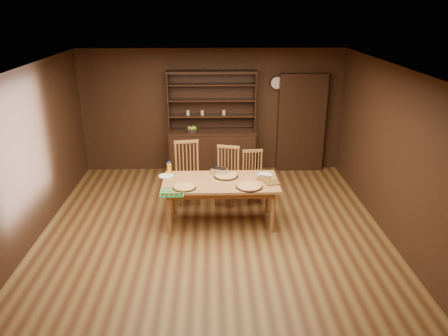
{
  "coord_description": "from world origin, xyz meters",
  "views": [
    {
      "loc": [
        -0.0,
        -6.08,
        3.48
      ],
      "look_at": [
        0.18,
        0.4,
        1.0
      ],
      "focal_mm": 35.0,
      "sensor_mm": 36.0,
      "label": 1
    }
  ],
  "objects_px": {
    "china_hutch": "(212,146)",
    "chair_left": "(188,170)",
    "chair_center": "(227,173)",
    "chair_right": "(253,175)",
    "dining_table": "(220,186)",
    "juice_bottle": "(169,168)"
  },
  "relations": [
    {
      "from": "juice_bottle",
      "to": "china_hutch",
      "type": "bearing_deg",
      "value": 69.54
    },
    {
      "from": "dining_table",
      "to": "juice_bottle",
      "type": "relative_size",
      "value": 8.71
    },
    {
      "from": "dining_table",
      "to": "chair_left",
      "type": "distance_m",
      "value": 1.08
    },
    {
      "from": "chair_center",
      "to": "chair_right",
      "type": "bearing_deg",
      "value": 18.81
    },
    {
      "from": "chair_right",
      "to": "juice_bottle",
      "type": "height_order",
      "value": "juice_bottle"
    },
    {
      "from": "china_hutch",
      "to": "chair_right",
      "type": "height_order",
      "value": "china_hutch"
    },
    {
      "from": "dining_table",
      "to": "chair_right",
      "type": "distance_m",
      "value": 1.08
    },
    {
      "from": "dining_table",
      "to": "chair_right",
      "type": "xyz_separation_m",
      "value": [
        0.62,
        0.87,
        -0.16
      ]
    },
    {
      "from": "chair_right",
      "to": "chair_center",
      "type": "bearing_deg",
      "value": 178.63
    },
    {
      "from": "juice_bottle",
      "to": "dining_table",
      "type": "bearing_deg",
      "value": -21.69
    },
    {
      "from": "dining_table",
      "to": "chair_left",
      "type": "xyz_separation_m",
      "value": [
        -0.58,
        0.9,
        -0.07
      ]
    },
    {
      "from": "dining_table",
      "to": "juice_bottle",
      "type": "bearing_deg",
      "value": 158.31
    },
    {
      "from": "chair_left",
      "to": "chair_center",
      "type": "relative_size",
      "value": 1.07
    },
    {
      "from": "chair_center",
      "to": "chair_right",
      "type": "relative_size",
      "value": 1.1
    },
    {
      "from": "dining_table",
      "to": "chair_right",
      "type": "height_order",
      "value": "chair_right"
    },
    {
      "from": "china_hutch",
      "to": "chair_left",
      "type": "distance_m",
      "value": 1.46
    },
    {
      "from": "chair_left",
      "to": "juice_bottle",
      "type": "height_order",
      "value": "chair_left"
    },
    {
      "from": "dining_table",
      "to": "chair_center",
      "type": "xyz_separation_m",
      "value": [
        0.14,
        0.83,
        -0.11
      ]
    },
    {
      "from": "dining_table",
      "to": "chair_center",
      "type": "bearing_deg",
      "value": 80.47
    },
    {
      "from": "chair_right",
      "to": "dining_table",
      "type": "bearing_deg",
      "value": -131.08
    },
    {
      "from": "chair_left",
      "to": "chair_right",
      "type": "xyz_separation_m",
      "value": [
        1.2,
        -0.04,
        -0.1
      ]
    },
    {
      "from": "china_hutch",
      "to": "chair_right",
      "type": "distance_m",
      "value": 1.61
    }
  ]
}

